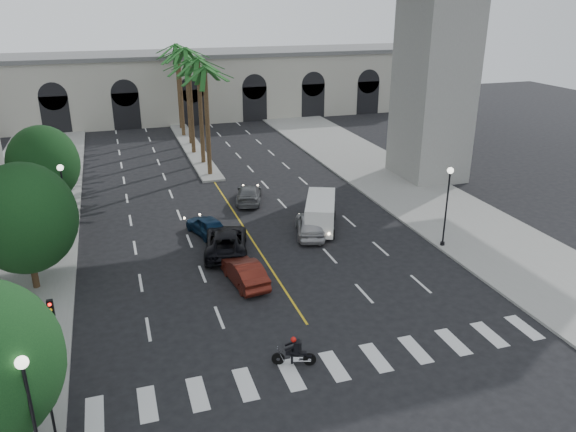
# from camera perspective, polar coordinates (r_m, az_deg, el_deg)

# --- Properties ---
(ground) EXTENTS (140.00, 140.00, 0.00)m
(ground) POSITION_cam_1_polar(r_m,az_deg,el_deg) (26.60, 3.47, -13.15)
(ground) COLOR black
(ground) RESTS_ON ground
(sidewalk_left) EXTENTS (8.00, 100.00, 0.15)m
(sidewalk_left) POSITION_cam_1_polar(r_m,az_deg,el_deg) (38.97, -26.44, -3.63)
(sidewalk_left) COLOR gray
(sidewalk_left) RESTS_ON ground
(sidewalk_right) EXTENTS (8.00, 100.00, 0.15)m
(sidewalk_right) POSITION_cam_1_polar(r_m,az_deg,el_deg) (44.85, 14.51, 1.13)
(sidewalk_right) COLOR gray
(sidewalk_right) RESTS_ON ground
(median) EXTENTS (2.00, 24.00, 0.20)m
(median) POSITION_cam_1_polar(r_m,az_deg,el_deg) (60.78, -9.64, 6.80)
(median) COLOR gray
(median) RESTS_ON ground
(pier_building) EXTENTS (71.00, 10.50, 8.50)m
(pier_building) POSITION_cam_1_polar(r_m,az_deg,el_deg) (76.55, -11.85, 12.80)
(pier_building) COLOR beige
(pier_building) RESTS_ON ground
(palm_a) EXTENTS (3.20, 3.20, 10.30)m
(palm_a) POSITION_cam_1_polar(r_m,az_deg,el_deg) (49.39, -8.45, 14.20)
(palm_a) COLOR #47331E
(palm_a) RESTS_ON ground
(palm_b) EXTENTS (3.20, 3.20, 10.60)m
(palm_b) POSITION_cam_1_polar(r_m,az_deg,el_deg) (53.30, -9.13, 14.97)
(palm_b) COLOR #47331E
(palm_b) RESTS_ON ground
(palm_c) EXTENTS (3.20, 3.20, 10.10)m
(palm_c) POSITION_cam_1_polar(r_m,az_deg,el_deg) (57.23, -10.08, 14.87)
(palm_c) COLOR #47331E
(palm_c) RESTS_ON ground
(palm_d) EXTENTS (3.20, 3.20, 10.90)m
(palm_d) POSITION_cam_1_polar(r_m,az_deg,el_deg) (61.15, -10.37, 15.94)
(palm_d) COLOR #47331E
(palm_d) RESTS_ON ground
(palm_e) EXTENTS (3.20, 3.20, 10.40)m
(palm_e) POSITION_cam_1_polar(r_m,az_deg,el_deg) (65.11, -11.09, 15.80)
(palm_e) COLOR #47331E
(palm_e) RESTS_ON ground
(palm_f) EXTENTS (3.20, 3.20, 10.70)m
(palm_f) POSITION_cam_1_polar(r_m,az_deg,el_deg) (69.08, -11.30, 16.31)
(palm_f) COLOR #47331E
(palm_f) RESTS_ON ground
(street_tree_mid) EXTENTS (5.44, 5.44, 7.21)m
(street_tree_mid) POSITION_cam_1_polar(r_m,az_deg,el_deg) (32.57, -25.22, -0.21)
(street_tree_mid) COLOR #382616
(street_tree_mid) RESTS_ON ground
(street_tree_far) EXTENTS (5.04, 5.04, 6.68)m
(street_tree_far) POSITION_cam_1_polar(r_m,az_deg,el_deg) (44.04, -23.59, 4.88)
(street_tree_far) COLOR #382616
(street_tree_far) RESTS_ON ground
(lamp_post_left_near) EXTENTS (0.40, 0.40, 5.35)m
(lamp_post_left_near) POSITION_cam_1_polar(r_m,az_deg,el_deg) (19.62, -24.51, -17.98)
(lamp_post_left_near) COLOR black
(lamp_post_left_near) RESTS_ON ground
(lamp_post_left_far) EXTENTS (0.40, 0.40, 5.35)m
(lamp_post_left_far) POSITION_cam_1_polar(r_m,az_deg,el_deg) (38.34, -21.74, 1.81)
(lamp_post_left_far) COLOR black
(lamp_post_left_far) RESTS_ON ground
(lamp_post_right) EXTENTS (0.40, 0.40, 5.35)m
(lamp_post_right) POSITION_cam_1_polar(r_m,az_deg,el_deg) (36.44, 15.87, 1.56)
(lamp_post_right) COLOR black
(lamp_post_right) RESTS_ON ground
(traffic_signal_near) EXTENTS (0.25, 0.18, 3.65)m
(traffic_signal_near) POSITION_cam_1_polar(r_m,az_deg,el_deg) (22.02, -23.36, -15.39)
(traffic_signal_near) COLOR black
(traffic_signal_near) RESTS_ON ground
(traffic_signal_far) EXTENTS (0.25, 0.18, 3.65)m
(traffic_signal_far) POSITION_cam_1_polar(r_m,az_deg,el_deg) (25.37, -22.72, -10.12)
(traffic_signal_far) COLOR black
(traffic_signal_far) RESTS_ON ground
(motorcycle_rider) EXTENTS (1.87, 0.79, 1.41)m
(motorcycle_rider) POSITION_cam_1_polar(r_m,az_deg,el_deg) (25.11, 0.74, -13.67)
(motorcycle_rider) COLOR black
(motorcycle_rider) RESTS_ON ground
(car_a) EXTENTS (2.98, 4.86, 1.55)m
(car_a) POSITION_cam_1_polar(r_m,az_deg,el_deg) (37.80, 2.26, -0.87)
(car_a) COLOR #A2A2A6
(car_a) RESTS_ON ground
(car_b) EXTENTS (2.03, 4.44, 1.41)m
(car_b) POSITION_cam_1_polar(r_m,az_deg,el_deg) (31.64, -4.46, -5.68)
(car_b) COLOR #561911
(car_b) RESTS_ON ground
(car_c) EXTENTS (3.72, 5.97, 1.54)m
(car_c) POSITION_cam_1_polar(r_m,az_deg,el_deg) (35.40, -6.30, -2.58)
(car_c) COLOR black
(car_c) RESTS_ON ground
(car_d) EXTENTS (3.15, 4.94, 1.33)m
(car_d) POSITION_cam_1_polar(r_m,az_deg,el_deg) (44.12, -3.98, 2.27)
(car_d) COLOR slate
(car_d) RESTS_ON ground
(car_e) EXTENTS (2.72, 4.24, 1.34)m
(car_e) POSITION_cam_1_polar(r_m,az_deg,el_deg) (38.25, -8.24, -0.97)
(car_e) COLOR #0F2949
(car_e) RESTS_ON ground
(cargo_van) EXTENTS (3.75, 5.44, 2.17)m
(cargo_van) POSITION_cam_1_polar(r_m,az_deg,el_deg) (38.72, 3.31, 0.37)
(cargo_van) COLOR white
(cargo_van) RESTS_ON ground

